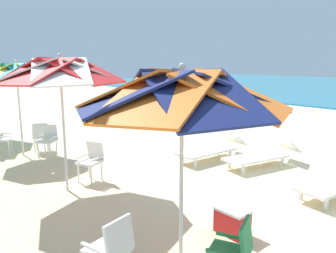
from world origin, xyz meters
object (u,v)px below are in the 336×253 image
(beach_umbrella_0, at_px, (182,92))
(plastic_chair_0, at_px, (111,247))
(cooler_box, at_px, (232,221))
(beach_umbrella_1, at_px, (60,72))
(sun_lounger_3, at_px, (212,149))
(plastic_chair_1, at_px, (234,250))
(plastic_chair_2, at_px, (92,159))
(sun_lounger_2, at_px, (262,155))
(plastic_chair_5, at_px, (0,137))
(plastic_chair_4, at_px, (48,139))
(beach_umbrella_2, at_px, (16,73))
(plastic_chair_3, at_px, (41,135))

(beach_umbrella_0, bearing_deg, plastic_chair_0, -101.54)
(cooler_box, bearing_deg, plastic_chair_0, -94.66)
(beach_umbrella_1, xyz_separation_m, cooler_box, (3.29, 1.14, -2.19))
(sun_lounger_3, bearing_deg, cooler_box, -44.51)
(plastic_chair_1, height_order, plastic_chair_2, same)
(sun_lounger_2, bearing_deg, beach_umbrella_0, -69.70)
(plastic_chair_0, distance_m, sun_lounger_3, 5.51)
(beach_umbrella_1, distance_m, plastic_chair_5, 4.24)
(cooler_box, bearing_deg, beach_umbrella_0, -88.78)
(plastic_chair_2, bearing_deg, sun_lounger_3, 78.75)
(plastic_chair_0, relative_size, plastic_chair_4, 1.00)
(plastic_chair_2, distance_m, plastic_chair_5, 3.71)
(beach_umbrella_0, relative_size, beach_umbrella_1, 0.96)
(plastic_chair_2, distance_m, sun_lounger_2, 4.18)
(beach_umbrella_2, xyz_separation_m, plastic_chair_3, (-0.02, 0.54, -1.78))
(plastic_chair_0, xyz_separation_m, beach_umbrella_1, (-3.13, 0.89, 1.90))
(plastic_chair_0, distance_m, beach_umbrella_2, 6.75)
(plastic_chair_0, bearing_deg, plastic_chair_5, 174.48)
(plastic_chair_5, xyz_separation_m, cooler_box, (7.08, 1.36, -0.30))
(plastic_chair_1, distance_m, beach_umbrella_2, 7.60)
(beach_umbrella_0, height_order, beach_umbrella_2, beach_umbrella_2)
(beach_umbrella_0, relative_size, plastic_chair_4, 3.02)
(beach_umbrella_0, distance_m, sun_lounger_2, 5.05)
(beach_umbrella_1, relative_size, beach_umbrella_2, 1.04)
(beach_umbrella_2, height_order, cooler_box, beach_umbrella_2)
(beach_umbrella_1, distance_m, plastic_chair_4, 3.40)
(plastic_chair_2, distance_m, plastic_chair_4, 2.55)
(plastic_chair_2, bearing_deg, beach_umbrella_0, -10.37)
(beach_umbrella_1, height_order, plastic_chair_3, beach_umbrella_1)
(plastic_chair_0, bearing_deg, beach_umbrella_0, 78.46)
(plastic_chair_1, bearing_deg, beach_umbrella_0, -174.72)
(plastic_chair_2, height_order, beach_umbrella_2, beach_umbrella_2)
(beach_umbrella_2, bearing_deg, plastic_chair_0, -9.82)
(beach_umbrella_0, height_order, plastic_chair_5, beach_umbrella_0)
(beach_umbrella_0, height_order, plastic_chair_1, beach_umbrella_0)
(plastic_chair_3, bearing_deg, plastic_chair_4, -2.48)
(plastic_chair_2, height_order, plastic_chair_4, same)
(plastic_chair_1, bearing_deg, beach_umbrella_1, -178.56)
(beach_umbrella_0, distance_m, plastic_chair_2, 3.96)
(plastic_chair_1, height_order, plastic_chair_3, same)
(beach_umbrella_2, relative_size, cooler_box, 5.27)
(plastic_chair_3, xyz_separation_m, sun_lounger_3, (3.77, 3.17, -0.22))
(plastic_chair_2, height_order, sun_lounger_3, plastic_chair_2)
(beach_umbrella_1, distance_m, sun_lounger_2, 5.17)
(plastic_chair_1, distance_m, plastic_chair_3, 7.44)
(plastic_chair_1, height_order, plastic_chair_4, same)
(plastic_chair_2, xyz_separation_m, cooler_box, (3.48, 0.46, -0.30))
(cooler_box, bearing_deg, plastic_chair_1, -51.84)
(cooler_box, bearing_deg, beach_umbrella_1, -160.97)
(plastic_chair_2, bearing_deg, plastic_chair_0, -25.29)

